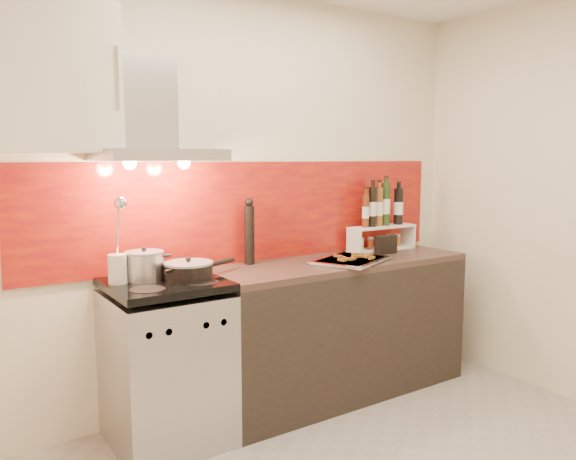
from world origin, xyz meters
TOP-DOWN VIEW (x-y plane):
  - back_wall at (0.00, 1.40)m, footprint 3.40×0.02m
  - backsplash at (0.05, 1.39)m, footprint 3.00×0.02m
  - range_stove at (-0.70, 1.10)m, footprint 0.60×0.60m
  - counter at (0.50, 1.10)m, footprint 1.80×0.60m
  - range_hood at (-0.70, 1.24)m, footprint 0.62×0.50m
  - upper_cabinet at (-1.25, 1.22)m, footprint 0.70×0.35m
  - stock_pot at (-0.78, 1.18)m, footprint 0.21×0.21m
  - saute_pan at (-0.57, 1.06)m, footprint 0.49×0.30m
  - utensil_jar at (-0.93, 1.16)m, footprint 0.10×0.15m
  - pepper_mill at (-0.06, 1.30)m, footprint 0.07×0.07m
  - step_shelf at (1.02, 1.24)m, footprint 0.55×0.15m
  - caddy_box at (0.93, 1.11)m, footprint 0.16×0.08m
  - baking_tray at (0.52, 0.99)m, footprint 0.59×0.53m

SIDE VIEW (x-z plane):
  - range_stove at x=-0.70m, z-range -0.01..0.90m
  - counter at x=0.50m, z-range 0.00..0.90m
  - baking_tray at x=0.52m, z-range 0.90..0.93m
  - saute_pan at x=-0.57m, z-range 0.90..1.02m
  - caddy_box at x=0.93m, z-range 0.89..1.03m
  - stock_pot at x=-0.78m, z-range 0.90..1.08m
  - utensil_jar at x=-0.93m, z-range 0.80..1.27m
  - pepper_mill at x=-0.06m, z-range 0.89..1.31m
  - step_shelf at x=1.02m, z-range 0.87..1.36m
  - backsplash at x=0.05m, z-range 0.90..1.54m
  - back_wall at x=0.00m, z-range 0.00..2.60m
  - range_hood at x=-0.70m, z-range 1.44..2.05m
  - upper_cabinet at x=-1.25m, z-range 1.59..2.31m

